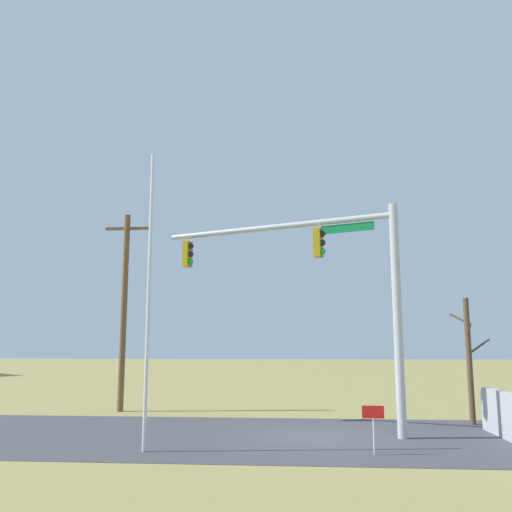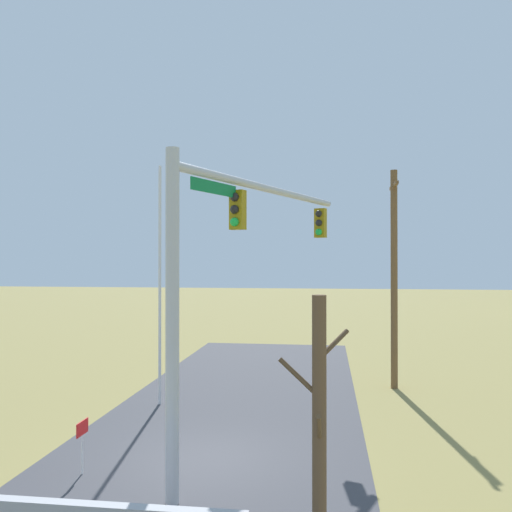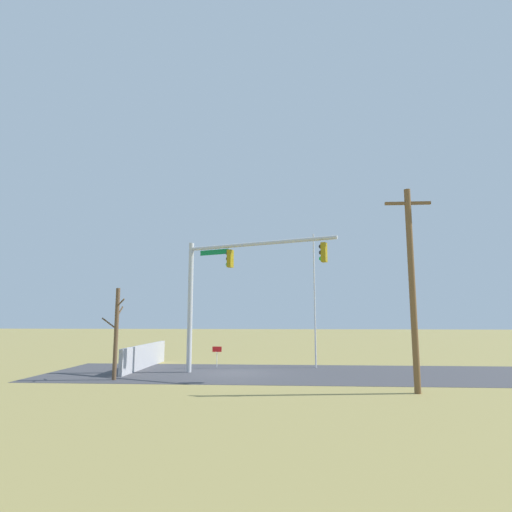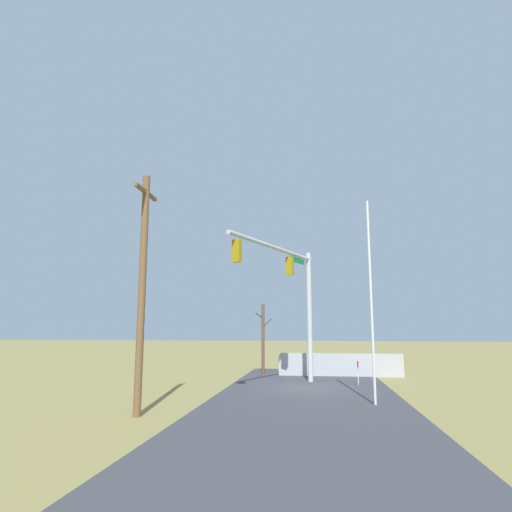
% 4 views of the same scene
% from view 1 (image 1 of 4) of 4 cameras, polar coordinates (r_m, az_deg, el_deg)
% --- Properties ---
extents(ground_plane, '(160.00, 160.00, 0.00)m').
position_cam_1_polar(ground_plane, '(17.31, 6.61, -18.47)').
color(ground_plane, olive).
extents(road_surface, '(28.00, 8.00, 0.01)m').
position_cam_1_polar(road_surface, '(17.64, -7.19, -18.26)').
color(road_surface, '#3D3D42').
rests_on(road_surface, ground_plane).
extents(sidewalk_corner, '(6.00, 6.00, 0.01)m').
position_cam_1_polar(sidewalk_corner, '(17.65, 18.59, -17.87)').
color(sidewalk_corner, '#B7B5AD').
rests_on(sidewalk_corner, ground_plane).
extents(signal_mast, '(8.01, 3.36, 7.18)m').
position_cam_1_polar(signal_mast, '(17.97, 7.38, -1.82)').
color(signal_mast, '#B2B5BA').
rests_on(signal_mast, ground_plane).
extents(flagpole, '(0.10, 0.10, 8.12)m').
position_cam_1_polar(flagpole, '(15.03, -11.28, -4.23)').
color(flagpole, silver).
rests_on(flagpole, ground_plane).
extents(utility_pole, '(1.90, 0.26, 8.37)m').
position_cam_1_polar(utility_pole, '(23.86, -13.77, -5.22)').
color(utility_pole, brown).
rests_on(utility_pole, ground_plane).
extents(bare_tree, '(1.27, 1.02, 4.42)m').
position_cam_1_polar(bare_tree, '(20.82, 21.61, -10.04)').
color(bare_tree, brown).
rests_on(bare_tree, ground_plane).
extents(open_sign, '(0.56, 0.04, 1.22)m').
position_cam_1_polar(open_sign, '(14.73, 12.28, -16.40)').
color(open_sign, silver).
rests_on(open_sign, ground_plane).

